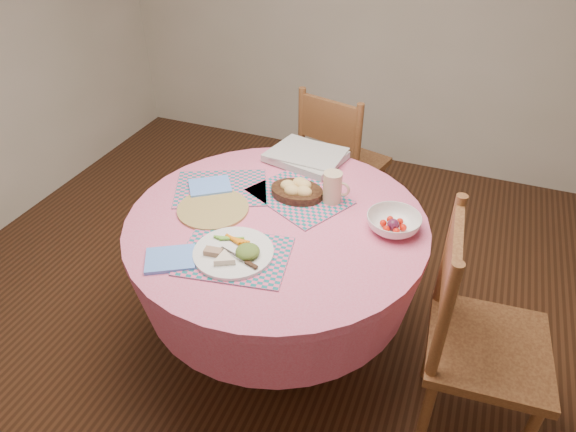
% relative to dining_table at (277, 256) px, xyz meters
% --- Properties ---
extents(ground, '(4.00, 4.00, 0.00)m').
position_rel_dining_table_xyz_m(ground, '(0.00, 0.00, -0.56)').
color(ground, '#331C0F').
rests_on(ground, ground).
extents(dining_table, '(1.24, 1.24, 0.75)m').
position_rel_dining_table_xyz_m(dining_table, '(0.00, 0.00, 0.00)').
color(dining_table, pink).
rests_on(dining_table, ground).
extents(chair_right, '(0.47, 0.49, 0.99)m').
position_rel_dining_table_xyz_m(chair_right, '(0.84, -0.12, -0.04)').
color(chair_right, brown).
rests_on(chair_right, ground).
extents(chair_back, '(0.53, 0.51, 0.94)m').
position_rel_dining_table_xyz_m(chair_back, '(-0.02, 0.99, -0.06)').
color(chair_back, brown).
rests_on(chair_back, ground).
extents(placemat_front, '(0.44, 0.36, 0.01)m').
position_rel_dining_table_xyz_m(placemat_front, '(-0.06, -0.27, 0.20)').
color(placemat_front, '#146A72').
rests_on(placemat_front, dining_table).
extents(placemat_left, '(0.49, 0.44, 0.01)m').
position_rel_dining_table_xyz_m(placemat_left, '(-0.32, 0.12, 0.20)').
color(placemat_left, '#146A72').
rests_on(placemat_left, dining_table).
extents(placemat_back, '(0.49, 0.45, 0.01)m').
position_rel_dining_table_xyz_m(placemat_back, '(0.03, 0.19, 0.20)').
color(placemat_back, '#146A72').
rests_on(placemat_back, dining_table).
extents(wicker_trivet, '(0.30, 0.30, 0.01)m').
position_rel_dining_table_xyz_m(wicker_trivet, '(-0.27, -0.04, 0.20)').
color(wicker_trivet, olive).
rests_on(wicker_trivet, dining_table).
extents(napkin_near, '(0.23, 0.21, 0.01)m').
position_rel_dining_table_xyz_m(napkin_near, '(-0.27, -0.38, 0.20)').
color(napkin_near, '#6195FA').
rests_on(napkin_near, dining_table).
extents(napkin_far, '(0.23, 0.22, 0.01)m').
position_rel_dining_table_xyz_m(napkin_far, '(-0.36, 0.10, 0.21)').
color(napkin_far, '#6195FA').
rests_on(napkin_far, placemat_left).
extents(dinner_plate, '(0.30, 0.30, 0.05)m').
position_rel_dining_table_xyz_m(dinner_plate, '(-0.06, -0.27, 0.21)').
color(dinner_plate, white).
rests_on(dinner_plate, placemat_front).
extents(bread_bowl, '(0.23, 0.23, 0.08)m').
position_rel_dining_table_xyz_m(bread_bowl, '(0.02, 0.19, 0.23)').
color(bread_bowl, black).
rests_on(bread_bowl, placemat_back).
extents(latte_mug, '(0.12, 0.08, 0.14)m').
position_rel_dining_table_xyz_m(latte_mug, '(0.17, 0.20, 0.27)').
color(latte_mug, '#CCB18C').
rests_on(latte_mug, placemat_back).
extents(fruit_bowl, '(0.24, 0.24, 0.07)m').
position_rel_dining_table_xyz_m(fruit_bowl, '(0.46, 0.10, 0.23)').
color(fruit_bowl, white).
rests_on(fruit_bowl, dining_table).
extents(newspaper_stack, '(0.39, 0.34, 0.04)m').
position_rel_dining_table_xyz_m(newspaper_stack, '(-0.05, 0.50, 0.22)').
color(newspaper_stack, silver).
rests_on(newspaper_stack, dining_table).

